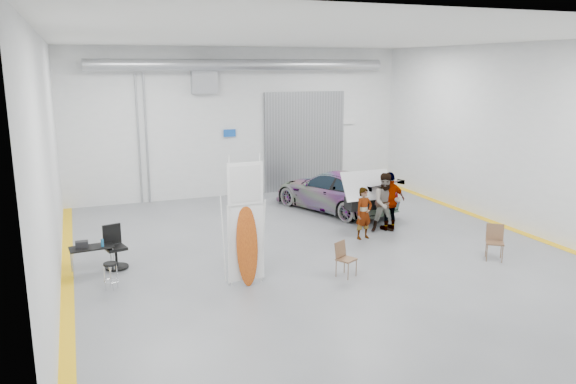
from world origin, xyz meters
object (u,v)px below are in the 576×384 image
object	(u,v)px
person_b	(386,203)
surfboard_display	(246,234)
work_table	(89,247)
office_chair	(116,250)
sedan_car	(334,191)
folding_chair_far	(494,249)
shop_stool	(111,276)
folding_chair_near	(346,266)
person_c	(390,201)
person_a	(364,213)

from	to	relation	value
person_b	surfboard_display	world-z (taller)	surfboard_display
work_table	office_chair	distance (m)	0.70
sedan_car	folding_chair_far	size ratio (longest dim) A/B	5.20
shop_stool	work_table	world-z (taller)	work_table
surfboard_display	person_b	bearing A→B (deg)	24.76
shop_stool	office_chair	distance (m)	1.53
shop_stool	person_b	bearing A→B (deg)	11.95
work_table	sedan_car	bearing A→B (deg)	22.18
folding_chair_near	surfboard_display	bearing A→B (deg)	142.78
folding_chair_far	folding_chair_near	bearing A→B (deg)	-148.08
surfboard_display	office_chair	size ratio (longest dim) A/B	2.84
person_c	surfboard_display	size ratio (longest dim) A/B	0.60
sedan_car	person_a	distance (m)	3.59
folding_chair_near	work_table	size ratio (longest dim) A/B	0.79
person_a	person_b	xyz separation A→B (m)	(1.04, 0.41, 0.15)
person_b	surfboard_display	xyz separation A→B (m)	(-5.53, -2.73, 0.35)
person_c	folding_chair_near	distance (m)	4.63
person_a	surfboard_display	xyz separation A→B (m)	(-4.49, -2.32, 0.50)
sedan_car	person_c	xyz separation A→B (m)	(0.57, -2.96, 0.23)
office_chair	surfboard_display	bearing A→B (deg)	-54.07
surfboard_display	office_chair	xyz separation A→B (m)	(-2.90, 2.40, -0.81)
shop_stool	sedan_car	bearing A→B (deg)	30.79
folding_chair_near	shop_stool	world-z (taller)	folding_chair_near
person_c	folding_chair_near	xyz separation A→B (m)	(-3.22, -3.26, -0.69)
folding_chair_near	office_chair	distance (m)	6.10
person_c	shop_stool	size ratio (longest dim) A/B	2.90
office_chair	folding_chair_near	bearing A→B (deg)	-41.49
person_b	office_chair	world-z (taller)	person_b
person_b	work_table	world-z (taller)	person_b
person_c	shop_stool	bearing A→B (deg)	8.35
person_a	surfboard_display	bearing A→B (deg)	-163.70
sedan_car	shop_stool	size ratio (longest dim) A/B	7.64
work_table	office_chair	bearing A→B (deg)	9.76
person_a	folding_chair_far	world-z (taller)	person_a
folding_chair_far	work_table	size ratio (longest dim) A/B	0.86
person_a	folding_chair_far	distance (m)	3.93
person_a	work_table	size ratio (longest dim) A/B	1.43
sedan_car	folding_chair_far	bearing A→B (deg)	84.61
folding_chair_near	work_table	distance (m)	6.66
person_a	folding_chair_near	size ratio (longest dim) A/B	1.81
surfboard_display	folding_chair_near	size ratio (longest dim) A/B	3.60
person_b	folding_chair_near	world-z (taller)	person_b
shop_stool	person_a	bearing A→B (deg)	10.57
person_a	work_table	distance (m)	8.06
folding_chair_near	work_table	xyz separation A→B (m)	(-6.10, 2.66, 0.41)
person_c	sedan_car	bearing A→B (deg)	-83.27
person_c	folding_chair_near	size ratio (longest dim) A/B	2.15
folding_chair_far	office_chair	distance (m)	10.32
folding_chair_near	folding_chair_far	size ratio (longest dim) A/B	0.92
person_b	person_a	bearing A→B (deg)	-143.66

